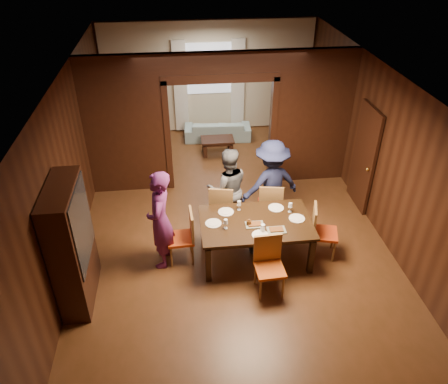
{
  "coord_description": "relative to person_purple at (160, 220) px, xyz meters",
  "views": [
    {
      "loc": [
        -0.87,
        -6.65,
        5.13
      ],
      "look_at": [
        -0.16,
        -0.4,
        1.05
      ],
      "focal_mm": 35.0,
      "sensor_mm": 36.0,
      "label": 1
    }
  ],
  "objects": [
    {
      "name": "floor",
      "position": [
        1.26,
        0.87,
        -0.88
      ],
      "size": [
        9.0,
        9.0,
        0.0
      ],
      "primitive_type": "plane",
      "color": "#4D2E15",
      "rests_on": "ground"
    },
    {
      "name": "ceiling",
      "position": [
        1.26,
        0.87,
        2.02
      ],
      "size": [
        5.5,
        9.0,
        0.02
      ],
      "primitive_type": "cube",
      "color": "silver",
      "rests_on": "room_walls"
    },
    {
      "name": "room_walls",
      "position": [
        1.26,
        2.75,
        0.62
      ],
      "size": [
        5.52,
        9.01,
        2.9
      ],
      "color": "black",
      "rests_on": "floor"
    },
    {
      "name": "person_purple",
      "position": [
        0.0,
        0.0,
        0.0
      ],
      "size": [
        0.5,
        0.69,
        1.77
      ],
      "primitive_type": "imported",
      "rotation": [
        0.0,
        0.0,
        -1.69
      ],
      "color": "#662361",
      "rests_on": "floor"
    },
    {
      "name": "person_grey",
      "position": [
        1.22,
        0.95,
        -0.08
      ],
      "size": [
        0.83,
        0.67,
        1.61
      ],
      "primitive_type": "imported",
      "rotation": [
        0.0,
        0.0,
        3.22
      ],
      "color": "#4E5055",
      "rests_on": "floor"
    },
    {
      "name": "person_navy",
      "position": [
        2.03,
        0.92,
        -0.02
      ],
      "size": [
        1.24,
        0.9,
        1.73
      ],
      "primitive_type": "imported",
      "rotation": [
        0.0,
        0.0,
        3.39
      ],
      "color": "#181C3C",
      "rests_on": "floor"
    },
    {
      "name": "sofa",
      "position": [
        1.42,
        4.72,
        -0.63
      ],
      "size": [
        1.76,
        0.78,
        0.5
      ],
      "primitive_type": "imported",
      "rotation": [
        0.0,
        0.0,
        3.08
      ],
      "color": "#98BCC7",
      "rests_on": "floor"
    },
    {
      "name": "serving_bowl",
      "position": [
        1.64,
        0.06,
        -0.09
      ],
      "size": [
        0.28,
        0.28,
        0.07
      ],
      "primitive_type": "imported",
      "color": "black",
      "rests_on": "dining_table"
    },
    {
      "name": "dining_table",
      "position": [
        1.58,
        -0.05,
        -0.5
      ],
      "size": [
        1.86,
        1.16,
        0.76
      ],
      "primitive_type": "cube",
      "color": "black",
      "rests_on": "floor"
    },
    {
      "name": "coffee_table",
      "position": [
        1.33,
        3.87,
        -0.68
      ],
      "size": [
        0.8,
        0.5,
        0.4
      ],
      "primitive_type": "cube",
      "color": "black",
      "rests_on": "floor"
    },
    {
      "name": "chair_left",
      "position": [
        0.31,
        0.03,
        -0.4
      ],
      "size": [
        0.46,
        0.46,
        0.97
      ],
      "primitive_type": null,
      "rotation": [
        0.0,
        0.0,
        -1.52
      ],
      "color": "#CD4213",
      "rests_on": "floor"
    },
    {
      "name": "chair_right",
      "position": [
        2.77,
        -0.11,
        -0.4
      ],
      "size": [
        0.54,
        0.54,
        0.97
      ],
      "primitive_type": null,
      "rotation": [
        0.0,
        0.0,
        1.31
      ],
      "color": "#C23912",
      "rests_on": "floor"
    },
    {
      "name": "chair_far_l",
      "position": [
        1.11,
        0.88,
        -0.4
      ],
      "size": [
        0.52,
        0.52,
        0.97
      ],
      "primitive_type": null,
      "rotation": [
        0.0,
        0.0,
        2.93
      ],
      "color": "#C33912",
      "rests_on": "floor"
    },
    {
      "name": "chair_far_r",
      "position": [
        2.01,
        0.84,
        -0.4
      ],
      "size": [
        0.51,
        0.51,
        0.97
      ],
      "primitive_type": null,
      "rotation": [
        0.0,
        0.0,
        2.97
      ],
      "color": "red",
      "rests_on": "floor"
    },
    {
      "name": "chair_near",
      "position": [
        1.66,
        -0.89,
        -0.4
      ],
      "size": [
        0.46,
        0.46,
        0.97
      ],
      "primitive_type": null,
      "rotation": [
        0.0,
        0.0,
        0.05
      ],
      "color": "#BF4B12",
      "rests_on": "floor"
    },
    {
      "name": "hutch",
      "position": [
        -1.27,
        -0.63,
        0.12
      ],
      "size": [
        0.4,
        1.2,
        2.0
      ],
      "primitive_type": "cube",
      "color": "black",
      "rests_on": "floor"
    },
    {
      "name": "door_right",
      "position": [
        3.96,
        1.37,
        0.17
      ],
      "size": [
        0.06,
        0.9,
        2.1
      ],
      "primitive_type": "cube",
      "color": "black",
      "rests_on": "floor"
    },
    {
      "name": "window_far",
      "position": [
        1.26,
        5.31,
        0.82
      ],
      "size": [
        1.2,
        0.03,
        1.3
      ],
      "primitive_type": "cube",
      "color": "silver",
      "rests_on": "back_wall"
    },
    {
      "name": "curtain_left",
      "position": [
        0.51,
        5.27,
        0.37
      ],
      "size": [
        0.35,
        0.06,
        2.4
      ],
      "primitive_type": "cube",
      "color": "white",
      "rests_on": "back_wall"
    },
    {
      "name": "curtain_right",
      "position": [
        2.01,
        5.27,
        0.37
      ],
      "size": [
        0.35,
        0.06,
        2.4
      ],
      "primitive_type": "cube",
      "color": "white",
      "rests_on": "back_wall"
    },
    {
      "name": "plate_left",
      "position": [
        0.87,
        -0.03,
        -0.12
      ],
      "size": [
        0.27,
        0.27,
        0.01
      ],
      "primitive_type": "cylinder",
      "color": "silver",
      "rests_on": "dining_table"
    },
    {
      "name": "plate_far_l",
      "position": [
        1.11,
        0.27,
        -0.12
      ],
      "size": [
        0.27,
        0.27,
        0.01
      ],
      "primitive_type": "cylinder",
      "color": "silver",
      "rests_on": "dining_table"
    },
    {
      "name": "plate_far_r",
      "position": [
        1.99,
        0.3,
        -0.12
      ],
      "size": [
        0.27,
        0.27,
        0.01
      ],
      "primitive_type": "cylinder",
      "color": "white",
      "rests_on": "dining_table"
    },
    {
      "name": "plate_right",
      "position": [
        2.28,
        -0.05,
        -0.12
      ],
      "size": [
        0.27,
        0.27,
        0.01
      ],
      "primitive_type": "cylinder",
      "color": "white",
      "rests_on": "dining_table"
    },
    {
      "name": "plate_near",
      "position": [
        1.58,
        -0.42,
        -0.12
      ],
      "size": [
        0.27,
        0.27,
        0.01
      ],
      "primitive_type": "cylinder",
      "color": "white",
      "rests_on": "dining_table"
    },
    {
      "name": "platter_a",
      "position": [
        1.54,
        -0.14,
        -0.11
      ],
      "size": [
        0.3,
        0.2,
        0.04
      ],
      "primitive_type": "cube",
      "color": "gray",
      "rests_on": "dining_table"
    },
    {
      "name": "platter_b",
      "position": [
        1.86,
        -0.33,
        -0.11
      ],
      "size": [
        0.3,
        0.2,
        0.04
      ],
      "primitive_type": "cube",
      "color": "gray",
      "rests_on": "dining_table"
    },
    {
      "name": "wineglass_left",
      "position": [
        1.05,
        -0.18,
        -0.03
      ],
      "size": [
        0.08,
        0.08,
        0.18
      ],
      "primitive_type": null,
      "color": "white",
      "rests_on": "dining_table"
    },
    {
      "name": "wineglass_far",
      "position": [
        1.34,
        0.32,
        -0.03
      ],
      "size": [
        0.08,
        0.08,
        0.18
      ],
      "primitive_type": null,
      "color": "silver",
      "rests_on": "dining_table"
    },
    {
      "name": "wineglass_right",
      "position": [
        2.21,
        0.16,
        -0.03
      ],
      "size": [
        0.08,
        0.08,
        0.18
      ],
      "primitive_type": null,
      "color": "silver",
      "rests_on": "dining_table"
    },
    {
      "name": "tumbler",
      "position": [
        1.64,
        -0.33,
        -0.05
      ],
      "size": [
        0.07,
        0.07,
        0.14
      ],
      "primitive_type": "cylinder",
      "color": "white",
      "rests_on": "dining_table"
    },
    {
      "name": "condiment_jar",
      "position": [
        1.44,
        -0.13,
        -0.07
      ],
      "size": [
        0.08,
        0.08,
        0.11
      ],
      "primitive_type": null,
      "color": "#4D2C12",
      "rests_on": "dining_table"
    }
  ]
}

